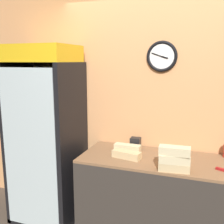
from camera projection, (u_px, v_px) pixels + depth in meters
wall_back at (172, 107)px, 2.86m from camera, size 5.20×0.09×2.70m
prep_counter at (164, 200)px, 2.68m from camera, size 1.70×0.67×0.89m
beverage_cooler at (48, 126)px, 3.04m from camera, size 0.74×0.66×2.01m
sandwich_stack_bottom at (174, 167)px, 2.31m from camera, size 0.28×0.13×0.07m
sandwich_stack_middle at (174, 159)px, 2.30m from camera, size 0.28×0.14×0.07m
sandwich_stack_top at (175, 151)px, 2.28m from camera, size 0.27×0.12×0.07m
sandwich_flat_left at (127, 148)px, 2.82m from camera, size 0.28×0.10×0.07m
sandwich_flat_right at (127, 155)px, 2.62m from camera, size 0.30×0.15×0.07m
napkin_dispenser at (135, 143)px, 2.91m from camera, size 0.11×0.09×0.12m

